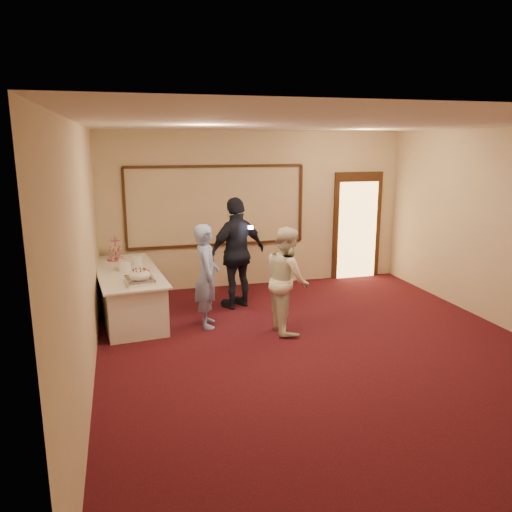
{
  "coord_description": "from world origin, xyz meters",
  "views": [
    {
      "loc": [
        -2.58,
        -5.85,
        2.79
      ],
      "look_at": [
        -0.69,
        1.05,
        1.15
      ],
      "focal_mm": 35.0,
      "sensor_mm": 36.0,
      "label": 1
    }
  ],
  "objects_px": {
    "plate_stack_b": "(137,260)",
    "woman": "(287,280)",
    "buffet_table": "(129,293)",
    "pavlova_tray": "(140,277)",
    "cupcake_stand": "(116,251)",
    "plate_stack_a": "(125,265)",
    "tart": "(141,273)",
    "man": "(207,276)",
    "guest": "(237,253)"
  },
  "relations": [
    {
      "from": "plate_stack_b",
      "to": "guest",
      "type": "bearing_deg",
      "value": -11.36
    },
    {
      "from": "plate_stack_b",
      "to": "man",
      "type": "bearing_deg",
      "value": -48.42
    },
    {
      "from": "cupcake_stand",
      "to": "guest",
      "type": "distance_m",
      "value": 2.15
    },
    {
      "from": "pavlova_tray",
      "to": "guest",
      "type": "xyz_separation_m",
      "value": [
        1.66,
        0.8,
        0.09
      ]
    },
    {
      "from": "pavlova_tray",
      "to": "plate_stack_a",
      "type": "bearing_deg",
      "value": 104.17
    },
    {
      "from": "plate_stack_a",
      "to": "plate_stack_b",
      "type": "distance_m",
      "value": 0.4
    },
    {
      "from": "buffet_table",
      "to": "plate_stack_b",
      "type": "xyz_separation_m",
      "value": [
        0.16,
        0.34,
        0.47
      ]
    },
    {
      "from": "woman",
      "to": "pavlova_tray",
      "type": "bearing_deg",
      "value": 77.44
    },
    {
      "from": "cupcake_stand",
      "to": "guest",
      "type": "xyz_separation_m",
      "value": [
        1.99,
        -0.81,
        0.01
      ]
    },
    {
      "from": "plate_stack_a",
      "to": "plate_stack_b",
      "type": "xyz_separation_m",
      "value": [
        0.2,
        0.35,
        -0.0
      ]
    },
    {
      "from": "tart",
      "to": "woman",
      "type": "distance_m",
      "value": 2.28
    },
    {
      "from": "pavlova_tray",
      "to": "tart",
      "type": "xyz_separation_m",
      "value": [
        0.04,
        0.44,
        -0.06
      ]
    },
    {
      "from": "plate_stack_b",
      "to": "woman",
      "type": "height_order",
      "value": "woman"
    },
    {
      "from": "cupcake_stand",
      "to": "plate_stack_a",
      "type": "relative_size",
      "value": 2.21
    },
    {
      "from": "buffet_table",
      "to": "cupcake_stand",
      "type": "xyz_separation_m",
      "value": [
        -0.17,
        0.81,
        0.55
      ]
    },
    {
      "from": "cupcake_stand",
      "to": "man",
      "type": "relative_size",
      "value": 0.29
    },
    {
      "from": "pavlova_tray",
      "to": "plate_stack_a",
      "type": "relative_size",
      "value": 2.69
    },
    {
      "from": "buffet_table",
      "to": "pavlova_tray",
      "type": "bearing_deg",
      "value": -78.39
    },
    {
      "from": "cupcake_stand",
      "to": "woman",
      "type": "height_order",
      "value": "woman"
    },
    {
      "from": "man",
      "to": "buffet_table",
      "type": "bearing_deg",
      "value": 63.12
    },
    {
      "from": "man",
      "to": "woman",
      "type": "xyz_separation_m",
      "value": [
        1.12,
        -0.5,
        -0.01
      ]
    },
    {
      "from": "cupcake_stand",
      "to": "woman",
      "type": "distance_m",
      "value": 3.23
    },
    {
      "from": "pavlova_tray",
      "to": "guest",
      "type": "height_order",
      "value": "guest"
    },
    {
      "from": "tart",
      "to": "plate_stack_b",
      "type": "bearing_deg",
      "value": 93.41
    },
    {
      "from": "buffet_table",
      "to": "cupcake_stand",
      "type": "distance_m",
      "value": 0.99
    },
    {
      "from": "pavlova_tray",
      "to": "plate_stack_b",
      "type": "distance_m",
      "value": 1.13
    },
    {
      "from": "cupcake_stand",
      "to": "man",
      "type": "xyz_separation_m",
      "value": [
        1.33,
        -1.59,
        -0.14
      ]
    },
    {
      "from": "pavlova_tray",
      "to": "woman",
      "type": "distance_m",
      "value": 2.17
    },
    {
      "from": "plate_stack_a",
      "to": "pavlova_tray",
      "type": "bearing_deg",
      "value": -75.83
    },
    {
      "from": "man",
      "to": "tart",
      "type": "bearing_deg",
      "value": 72.96
    },
    {
      "from": "plate_stack_a",
      "to": "woman",
      "type": "distance_m",
      "value": 2.64
    },
    {
      "from": "tart",
      "to": "guest",
      "type": "distance_m",
      "value": 1.66
    },
    {
      "from": "cupcake_stand",
      "to": "buffet_table",
      "type": "bearing_deg",
      "value": -77.94
    },
    {
      "from": "buffet_table",
      "to": "woman",
      "type": "bearing_deg",
      "value": -29.51
    },
    {
      "from": "buffet_table",
      "to": "pavlova_tray",
      "type": "distance_m",
      "value": 0.94
    },
    {
      "from": "tart",
      "to": "man",
      "type": "xyz_separation_m",
      "value": [
        0.95,
        -0.43,
        0.0
      ]
    },
    {
      "from": "cupcake_stand",
      "to": "plate_stack_b",
      "type": "relative_size",
      "value": 2.24
    },
    {
      "from": "man",
      "to": "guest",
      "type": "distance_m",
      "value": 1.04
    },
    {
      "from": "guest",
      "to": "plate_stack_a",
      "type": "bearing_deg",
      "value": -22.75
    },
    {
      "from": "plate_stack_b",
      "to": "man",
      "type": "distance_m",
      "value": 1.5
    },
    {
      "from": "pavlova_tray",
      "to": "man",
      "type": "xyz_separation_m",
      "value": [
        0.99,
        0.01,
        -0.06
      ]
    },
    {
      "from": "plate_stack_a",
      "to": "cupcake_stand",
      "type": "bearing_deg",
      "value": 99.59
    },
    {
      "from": "woman",
      "to": "guest",
      "type": "bearing_deg",
      "value": 20.05
    },
    {
      "from": "guest",
      "to": "pavlova_tray",
      "type": "bearing_deg",
      "value": 2.44
    },
    {
      "from": "plate_stack_b",
      "to": "man",
      "type": "xyz_separation_m",
      "value": [
        0.99,
        -1.12,
        -0.06
      ]
    },
    {
      "from": "buffet_table",
      "to": "pavlova_tray",
      "type": "xyz_separation_m",
      "value": [
        0.16,
        -0.8,
        0.47
      ]
    },
    {
      "from": "plate_stack_a",
      "to": "tart",
      "type": "relative_size",
      "value": 0.68
    },
    {
      "from": "cupcake_stand",
      "to": "tart",
      "type": "height_order",
      "value": "cupcake_stand"
    },
    {
      "from": "buffet_table",
      "to": "man",
      "type": "relative_size",
      "value": 1.59
    },
    {
      "from": "plate_stack_a",
      "to": "guest",
      "type": "height_order",
      "value": "guest"
    }
  ]
}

